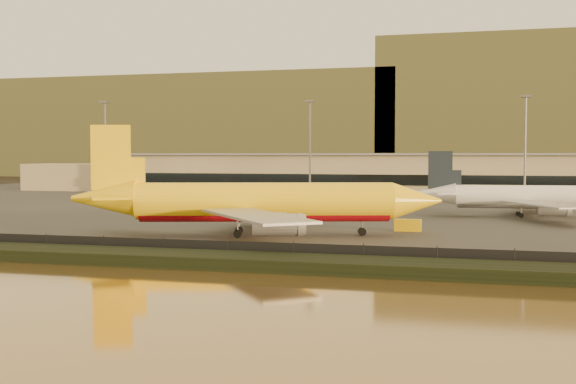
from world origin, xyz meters
name	(u,v)px	position (x,y,z in m)	size (l,w,h in m)	color
ground	(246,247)	(0.00, 0.00, 0.00)	(900.00, 900.00, 0.00)	black
embankment	(198,260)	(0.00, -17.00, 0.70)	(320.00, 7.00, 1.40)	black
tarmac	(360,202)	(0.00, 95.00, 0.10)	(320.00, 220.00, 0.20)	#2D2D2D
perimeter_fence	(211,250)	(0.00, -13.00, 1.30)	(300.00, 0.05, 2.20)	black
terminal_building	(330,175)	(-14.52, 125.55, 6.25)	(202.00, 25.00, 12.60)	tan
apron_light_masts	(411,140)	(15.00, 75.00, 15.70)	(152.20, 12.20, 25.40)	slate
distant_hills	(392,122)	(-20.74, 340.00, 31.39)	(470.00, 160.00, 70.00)	brown
dhl_cargo_jet	(258,203)	(-1.81, 11.27, 5.17)	(54.77, 52.36, 16.64)	yellow
white_narrowbody_jet	(533,198)	(40.33, 55.84, 4.06)	(45.05, 43.81, 12.94)	white
gse_vehicle_yellow	(408,225)	(19.29, 23.94, 1.15)	(4.22, 1.90, 1.90)	yellow
gse_vehicle_white	(254,216)	(-9.62, 33.90, 1.11)	(4.06, 1.83, 1.83)	white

